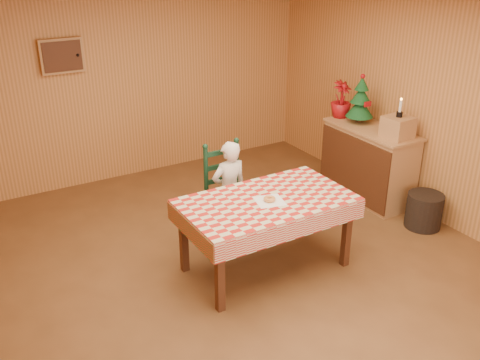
# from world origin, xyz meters

# --- Properties ---
(ground) EXTENTS (6.00, 6.00, 0.00)m
(ground) POSITION_xyz_m (0.00, 0.00, 0.00)
(ground) COLOR brown
(ground) RESTS_ON ground
(cabin_walls) EXTENTS (5.10, 6.05, 2.65)m
(cabin_walls) POSITION_xyz_m (-0.00, 0.53, 1.83)
(cabin_walls) COLOR #C38146
(cabin_walls) RESTS_ON ground
(dining_table) EXTENTS (1.66, 0.96, 0.77)m
(dining_table) POSITION_xyz_m (0.20, 0.03, 0.69)
(dining_table) COLOR #492513
(dining_table) RESTS_ON ground
(ladder_chair) EXTENTS (0.44, 0.40, 1.08)m
(ladder_chair) POSITION_xyz_m (0.20, 0.82, 0.50)
(ladder_chair) COLOR black
(ladder_chair) RESTS_ON ground
(seated_child) EXTENTS (0.41, 0.27, 1.12)m
(seated_child) POSITION_xyz_m (0.20, 0.76, 0.56)
(seated_child) COLOR silver
(seated_child) RESTS_ON ground
(napkin) EXTENTS (0.31, 0.31, 0.00)m
(napkin) POSITION_xyz_m (0.20, -0.02, 0.77)
(napkin) COLOR white
(napkin) RESTS_ON dining_table
(donut) EXTENTS (0.15, 0.15, 0.04)m
(donut) POSITION_xyz_m (0.20, -0.02, 0.79)
(donut) COLOR #DA8E4E
(donut) RESTS_ON napkin
(shelf_unit) EXTENTS (0.54, 1.24, 0.93)m
(shelf_unit) POSITION_xyz_m (2.20, 0.75, 0.47)
(shelf_unit) COLOR tan
(shelf_unit) RESTS_ON ground
(crate) EXTENTS (0.32, 0.32, 0.25)m
(crate) POSITION_xyz_m (2.21, 0.35, 1.06)
(crate) COLOR tan
(crate) RESTS_ON shelf_unit
(christmas_tree) EXTENTS (0.34, 0.34, 0.62)m
(christmas_tree) POSITION_xyz_m (2.21, 1.00, 1.21)
(christmas_tree) COLOR #492513
(christmas_tree) RESTS_ON shelf_unit
(flower_arrangement) EXTENTS (0.30, 0.30, 0.47)m
(flower_arrangement) POSITION_xyz_m (2.16, 1.30, 1.17)
(flower_arrangement) COLOR maroon
(flower_arrangement) RESTS_ON shelf_unit
(candle_set) EXTENTS (0.07, 0.07, 0.22)m
(candle_set) POSITION_xyz_m (2.21, 0.35, 1.24)
(candle_set) COLOR black
(candle_set) RESTS_ON crate
(storage_bin) EXTENTS (0.53, 0.53, 0.41)m
(storage_bin) POSITION_xyz_m (2.22, -0.18, 0.20)
(storage_bin) COLOR black
(storage_bin) RESTS_ON ground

